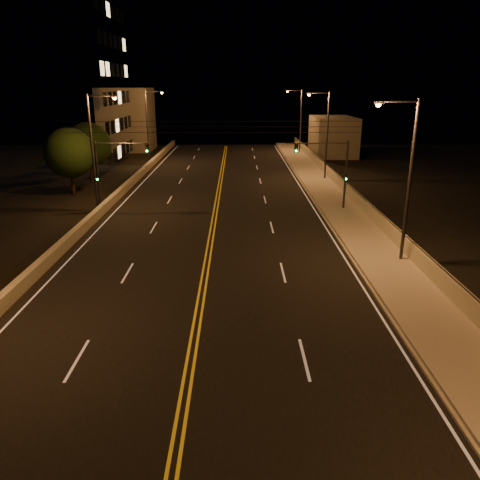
{
  "coord_description": "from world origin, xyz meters",
  "views": [
    {
      "loc": [
        1.83,
        -5.56,
        10.36
      ],
      "look_at": [
        2.0,
        18.0,
        2.5
      ],
      "focal_mm": 35.0,
      "sensor_mm": 36.0,
      "label": 1
    }
  ],
  "objects_px": {
    "streetlight_3": "(299,117)",
    "streetlight_1": "(406,173)",
    "traffic_signal_right": "(334,167)",
    "streetlight_6": "(149,122)",
    "streetlight_2": "(325,131)",
    "traffic_signal_left": "(109,168)",
    "streetlight_5": "(95,146)",
    "tree_1": "(89,145)",
    "building_tower": "(17,55)",
    "tree_0": "(70,153)"
  },
  "relations": [
    {
      "from": "streetlight_3",
      "to": "streetlight_1",
      "type": "bearing_deg",
      "value": -90.0
    },
    {
      "from": "traffic_signal_right",
      "to": "streetlight_6",
      "type": "bearing_deg",
      "value": 127.83
    },
    {
      "from": "streetlight_2",
      "to": "traffic_signal_left",
      "type": "bearing_deg",
      "value": -146.53
    },
    {
      "from": "streetlight_6",
      "to": "traffic_signal_left",
      "type": "xyz_separation_m",
      "value": [
        1.15,
        -25.65,
        -1.76
      ]
    },
    {
      "from": "streetlight_1",
      "to": "streetlight_5",
      "type": "xyz_separation_m",
      "value": [
        -21.47,
        12.85,
        0.0
      ]
    },
    {
      "from": "streetlight_5",
      "to": "traffic_signal_right",
      "type": "relative_size",
      "value": 1.62
    },
    {
      "from": "traffic_signal_right",
      "to": "streetlight_2",
      "type": "bearing_deg",
      "value": 83.41
    },
    {
      "from": "streetlight_1",
      "to": "tree_1",
      "type": "height_order",
      "value": "streetlight_1"
    },
    {
      "from": "building_tower",
      "to": "traffic_signal_right",
      "type": "bearing_deg",
      "value": -33.76
    },
    {
      "from": "streetlight_1",
      "to": "streetlight_3",
      "type": "height_order",
      "value": "same"
    },
    {
      "from": "streetlight_2",
      "to": "building_tower",
      "type": "xyz_separation_m",
      "value": [
        -36.95,
        10.24,
        8.24
      ]
    },
    {
      "from": "streetlight_1",
      "to": "tree_0",
      "type": "xyz_separation_m",
      "value": [
        -25.79,
        18.88,
        -1.45
      ]
    },
    {
      "from": "streetlight_1",
      "to": "streetlight_5",
      "type": "bearing_deg",
      "value": 149.09
    },
    {
      "from": "traffic_signal_left",
      "to": "building_tower",
      "type": "relative_size",
      "value": 0.21
    },
    {
      "from": "streetlight_1",
      "to": "streetlight_3",
      "type": "xyz_separation_m",
      "value": [
        0.0,
        47.9,
        0.0
      ]
    },
    {
      "from": "streetlight_1",
      "to": "traffic_signal_right",
      "type": "distance_m",
      "value": 12.59
    },
    {
      "from": "streetlight_1",
      "to": "traffic_signal_right",
      "type": "xyz_separation_m",
      "value": [
        -1.55,
        12.37,
        -1.76
      ]
    },
    {
      "from": "streetlight_2",
      "to": "tree_0",
      "type": "distance_m",
      "value": 26.74
    },
    {
      "from": "streetlight_1",
      "to": "building_tower",
      "type": "bearing_deg",
      "value": 135.72
    },
    {
      "from": "streetlight_2",
      "to": "tree_0",
      "type": "xyz_separation_m",
      "value": [
        -25.79,
        -6.92,
        -1.45
      ]
    },
    {
      "from": "streetlight_2",
      "to": "traffic_signal_right",
      "type": "distance_m",
      "value": 13.63
    },
    {
      "from": "streetlight_2",
      "to": "tree_0",
      "type": "bearing_deg",
      "value": -164.98
    },
    {
      "from": "streetlight_5",
      "to": "streetlight_1",
      "type": "bearing_deg",
      "value": -30.91
    },
    {
      "from": "streetlight_1",
      "to": "tree_0",
      "type": "bearing_deg",
      "value": 143.79
    },
    {
      "from": "streetlight_6",
      "to": "tree_1",
      "type": "xyz_separation_m",
      "value": [
        -4.34,
        -12.92,
        -1.43
      ]
    },
    {
      "from": "streetlight_3",
      "to": "streetlight_6",
      "type": "distance_m",
      "value": 23.63
    },
    {
      "from": "building_tower",
      "to": "traffic_signal_left",
      "type": "bearing_deg",
      "value": -54.9
    },
    {
      "from": "traffic_signal_left",
      "to": "tree_0",
      "type": "relative_size",
      "value": 0.92
    },
    {
      "from": "streetlight_6",
      "to": "tree_0",
      "type": "relative_size",
      "value": 1.49
    },
    {
      "from": "streetlight_5",
      "to": "traffic_signal_left",
      "type": "bearing_deg",
      "value": -22.58
    },
    {
      "from": "traffic_signal_left",
      "to": "building_tower",
      "type": "height_order",
      "value": "building_tower"
    },
    {
      "from": "streetlight_5",
      "to": "traffic_signal_left",
      "type": "height_order",
      "value": "streetlight_5"
    },
    {
      "from": "streetlight_2",
      "to": "tree_0",
      "type": "height_order",
      "value": "streetlight_2"
    },
    {
      "from": "streetlight_6",
      "to": "tree_1",
      "type": "height_order",
      "value": "streetlight_6"
    },
    {
      "from": "streetlight_5",
      "to": "streetlight_6",
      "type": "xyz_separation_m",
      "value": [
        0.0,
        25.17,
        0.0
      ]
    },
    {
      "from": "traffic_signal_left",
      "to": "streetlight_1",
      "type": "bearing_deg",
      "value": -31.34
    },
    {
      "from": "traffic_signal_right",
      "to": "tree_1",
      "type": "distance_m",
      "value": 27.4
    },
    {
      "from": "tree_0",
      "to": "traffic_signal_right",
      "type": "bearing_deg",
      "value": -15.04
    },
    {
      "from": "streetlight_1",
      "to": "streetlight_5",
      "type": "distance_m",
      "value": 25.02
    },
    {
      "from": "tree_0",
      "to": "streetlight_3",
      "type": "bearing_deg",
      "value": 48.37
    },
    {
      "from": "tree_0",
      "to": "tree_1",
      "type": "relative_size",
      "value": 0.99
    },
    {
      "from": "streetlight_5",
      "to": "tree_0",
      "type": "height_order",
      "value": "streetlight_5"
    },
    {
      "from": "streetlight_6",
      "to": "streetlight_2",
      "type": "bearing_deg",
      "value": -29.64
    },
    {
      "from": "streetlight_6",
      "to": "traffic_signal_left",
      "type": "distance_m",
      "value": 25.73
    },
    {
      "from": "streetlight_2",
      "to": "traffic_signal_left",
      "type": "distance_m",
      "value": 24.42
    },
    {
      "from": "streetlight_2",
      "to": "streetlight_3",
      "type": "bearing_deg",
      "value": 90.0
    },
    {
      "from": "streetlight_1",
      "to": "traffic_signal_left",
      "type": "relative_size",
      "value": 1.62
    },
    {
      "from": "streetlight_1",
      "to": "streetlight_3",
      "type": "relative_size",
      "value": 1.0
    },
    {
      "from": "streetlight_6",
      "to": "traffic_signal_left",
      "type": "bearing_deg",
      "value": -87.43
    },
    {
      "from": "streetlight_5",
      "to": "traffic_signal_right",
      "type": "xyz_separation_m",
      "value": [
        19.92,
        -0.48,
        -1.76
      ]
    }
  ]
}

